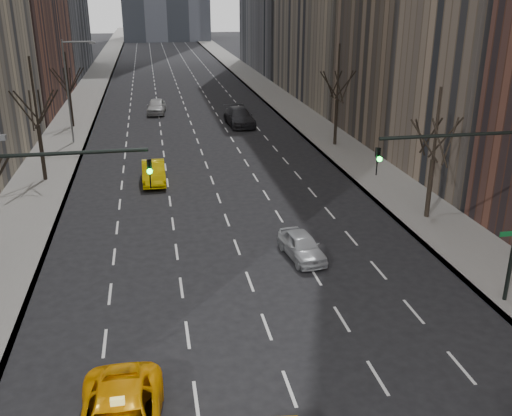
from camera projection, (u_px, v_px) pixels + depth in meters
sidewalk_left at (87, 97)px, 74.71m from camera, size 4.50×320.00×0.15m
sidewalk_right at (269, 92)px, 78.91m from camera, size 4.50×320.00×0.15m
tree_lw_c at (38, 127)px, 40.26m from camera, size 3.36×3.50×8.74m
tree_lw_d at (69, 92)px, 56.97m from camera, size 3.36×3.50×7.36m
tree_rw_b at (433, 160)px, 33.45m from camera, size 3.36×3.50×7.82m
tree_rw_c at (337, 101)px, 49.89m from camera, size 3.36×3.50×8.74m
traffic_mast_left at (14, 218)px, 20.01m from camera, size 6.69×0.39×8.00m
traffic_mast_right at (487, 188)px, 23.13m from camera, size 6.69×0.39×8.00m
streetlight_far at (71, 81)px, 50.01m from camera, size 2.83×0.22×9.00m
silver_sedan_ahead at (302, 246)px, 29.44m from camera, size 2.04×4.08×1.34m
far_taxi at (154, 172)px, 41.11m from camera, size 1.64×4.65×1.53m
far_suv_grey at (239, 117)px, 58.89m from camera, size 2.86×6.29×1.79m
far_car_white at (156, 106)px, 64.68m from camera, size 2.42×5.05×1.66m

